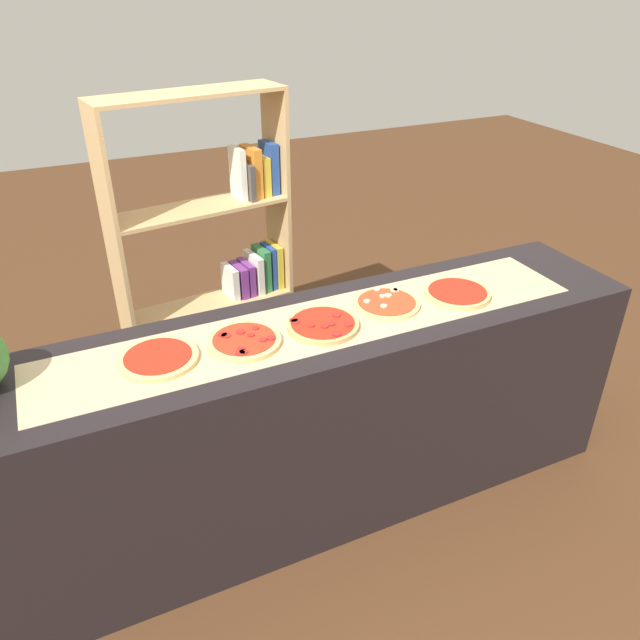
# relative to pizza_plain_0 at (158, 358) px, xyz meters

# --- Properties ---
(ground_plane) EXTENTS (12.00, 12.00, 0.00)m
(ground_plane) POSITION_rel_pizza_plain_0_xyz_m (0.60, -0.01, -0.91)
(ground_plane) COLOR #4C2D19
(counter) EXTENTS (2.61, 0.56, 0.89)m
(counter) POSITION_rel_pizza_plain_0_xyz_m (0.60, -0.01, -0.46)
(counter) COLOR black
(counter) RESTS_ON ground_plane
(parchment_paper) EXTENTS (2.10, 0.37, 0.00)m
(parchment_paper) POSITION_rel_pizza_plain_0_xyz_m (0.60, -0.01, -0.01)
(parchment_paper) COLOR tan
(parchment_paper) RESTS_ON counter
(pizza_plain_0) EXTENTS (0.27, 0.27, 0.02)m
(pizza_plain_0) POSITION_rel_pizza_plain_0_xyz_m (0.00, 0.00, 0.00)
(pizza_plain_0) COLOR #DBB26B
(pizza_plain_0) RESTS_ON parchment_paper
(pizza_pepperoni_1) EXTENTS (0.26, 0.26, 0.03)m
(pizza_pepperoni_1) POSITION_rel_pizza_plain_0_xyz_m (0.30, -0.02, 0.00)
(pizza_pepperoni_1) COLOR #DBB26B
(pizza_pepperoni_1) RESTS_ON parchment_paper
(pizza_pepperoni_2) EXTENTS (0.27, 0.27, 0.03)m
(pizza_pepperoni_2) POSITION_rel_pizza_plain_0_xyz_m (0.60, -0.04, 0.00)
(pizza_pepperoni_2) COLOR tan
(pizza_pepperoni_2) RESTS_ON parchment_paper
(pizza_mushroom_3) EXTENTS (0.27, 0.27, 0.02)m
(pizza_mushroom_3) POSITION_rel_pizza_plain_0_xyz_m (0.90, 0.01, -0.00)
(pizza_mushroom_3) COLOR #DBB26B
(pizza_mushroom_3) RESTS_ON parchment_paper
(pizza_plain_4) EXTENTS (0.27, 0.27, 0.02)m
(pizza_plain_4) POSITION_rel_pizza_plain_0_xyz_m (1.20, -0.04, 0.00)
(pizza_plain_4) COLOR #DBB26B
(pizza_plain_4) RESTS_ON parchment_paper
(bookshelf) EXTENTS (0.90, 0.36, 1.59)m
(bookshelf) POSITION_rel_pizza_plain_0_xyz_m (0.53, 0.99, -0.14)
(bookshelf) COLOR tan
(bookshelf) RESTS_ON ground_plane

